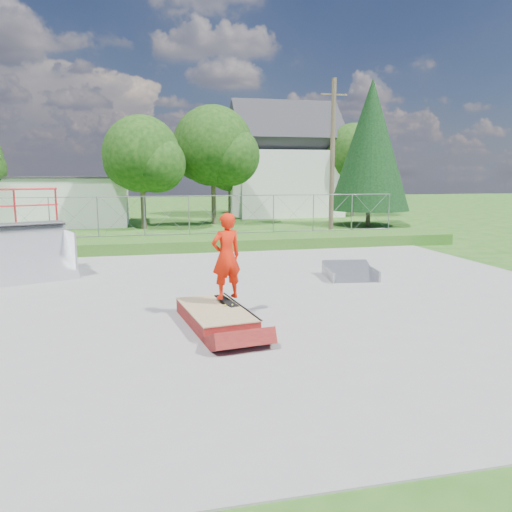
{
  "coord_description": "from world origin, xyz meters",
  "views": [
    {
      "loc": [
        -2.13,
        -12.41,
        3.29
      ],
      "look_at": [
        0.84,
        0.46,
        1.1
      ],
      "focal_mm": 35.0,
      "sensor_mm": 36.0,
      "label": 1
    }
  ],
  "objects": [
    {
      "name": "skateboard",
      "position": [
        -0.31,
        -1.52,
        0.42
      ],
      "size": [
        0.48,
        0.82,
        0.13
      ],
      "primitive_type": "cube",
      "rotation": [
        0.14,
        0.0,
        0.35
      ],
      "color": "black",
      "rests_on": "grind_box"
    },
    {
      "name": "ground",
      "position": [
        0.0,
        0.0,
        0.0
      ],
      "size": [
        120.0,
        120.0,
        0.0
      ],
      "primitive_type": "plane",
      "color": "#245317",
      "rests_on": "ground"
    },
    {
      "name": "utility_building_flat",
      "position": [
        -8.0,
        22.0,
        1.5
      ],
      "size": [
        10.0,
        6.0,
        3.0
      ],
      "primitive_type": "cube",
      "color": "white",
      "rests_on": "ground"
    },
    {
      "name": "tree_left_near",
      "position": [
        -1.75,
        17.83,
        4.24
      ],
      "size": [
        4.76,
        4.48,
        6.65
      ],
      "color": "brown",
      "rests_on": "ground"
    },
    {
      "name": "grind_box",
      "position": [
        -0.62,
        -1.89,
        0.19
      ],
      "size": [
        1.55,
        2.65,
        0.37
      ],
      "rotation": [
        0.0,
        0.0,
        0.14
      ],
      "color": "maroon",
      "rests_on": "concrete_pad"
    },
    {
      "name": "quarter_pipe",
      "position": [
        -5.76,
        4.26,
        1.4
      ],
      "size": [
        3.47,
        3.22,
        2.8
      ],
      "primitive_type": null,
      "rotation": [
        0.0,
        0.0,
        0.37
      ],
      "color": "#A3A6AA",
      "rests_on": "concrete_pad"
    },
    {
      "name": "tree_center",
      "position": [
        2.78,
        19.81,
        4.85
      ],
      "size": [
        5.44,
        5.12,
        7.6
      ],
      "color": "brown",
      "rests_on": "ground"
    },
    {
      "name": "flat_bank_ramp",
      "position": [
        4.22,
        1.91,
        0.23
      ],
      "size": [
        1.67,
        1.75,
        0.45
      ],
      "primitive_type": null,
      "rotation": [
        0.0,
        0.0,
        -0.13
      ],
      "color": "#A3A6AA",
      "rests_on": "concrete_pad"
    },
    {
      "name": "skater",
      "position": [
        -0.31,
        -1.52,
        1.39
      ],
      "size": [
        0.81,
        0.65,
        1.94
      ],
      "primitive_type": "imported",
      "rotation": [
        0.0,
        0.0,
        3.44
      ],
      "color": "red",
      "rests_on": "grind_box"
    },
    {
      "name": "tree_back_mid",
      "position": [
        5.21,
        27.86,
        3.63
      ],
      "size": [
        4.08,
        3.84,
        5.7
      ],
      "color": "brown",
      "rests_on": "ground"
    },
    {
      "name": "tree_right_far",
      "position": [
        14.27,
        23.82,
        4.54
      ],
      "size": [
        5.1,
        4.8,
        7.12
      ],
      "color": "brown",
      "rests_on": "ground"
    },
    {
      "name": "grass_berm",
      "position": [
        0.0,
        9.5,
        0.25
      ],
      "size": [
        24.0,
        3.0,
        0.5
      ],
      "primitive_type": "cube",
      "color": "#245317",
      "rests_on": "ground"
    },
    {
      "name": "chain_link_fence",
      "position": [
        0.0,
        10.5,
        1.4
      ],
      "size": [
        20.0,
        0.06,
        1.8
      ],
      "primitive_type": null,
      "color": "gray",
      "rests_on": "grass_berm"
    },
    {
      "name": "conifer_tree",
      "position": [
        12.0,
        17.0,
        5.05
      ],
      "size": [
        5.04,
        5.04,
        9.1
      ],
      "color": "brown",
      "rests_on": "ground"
    },
    {
      "name": "concrete_pad",
      "position": [
        0.0,
        0.0,
        0.02
      ],
      "size": [
        20.0,
        16.0,
        0.04
      ],
      "primitive_type": "cube",
      "color": "gray",
      "rests_on": "ground"
    },
    {
      "name": "gable_house",
      "position": [
        9.0,
        26.0,
        3.84
      ],
      "size": [
        8.4,
        6.08,
        8.94
      ],
      "color": "white",
      "rests_on": "ground"
    },
    {
      "name": "utility_pole",
      "position": [
        7.5,
        12.0,
        4.0
      ],
      "size": [
        0.24,
        0.24,
        8.0
      ],
      "primitive_type": "cylinder",
      "color": "brown",
      "rests_on": "ground"
    }
  ]
}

